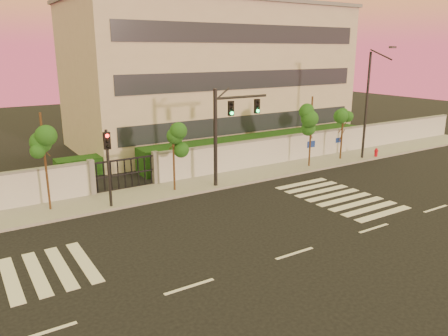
{
  "coord_description": "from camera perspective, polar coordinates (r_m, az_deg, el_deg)",
  "views": [
    {
      "loc": [
        -11.49,
        -12.58,
        8.27
      ],
      "look_at": [
        0.28,
        6.0,
        2.32
      ],
      "focal_mm": 35.0,
      "sensor_mm": 36.0,
      "label": 1
    }
  ],
  "objects": [
    {
      "name": "fire_hydrant",
      "position": [
        36.45,
        19.25,
        1.83
      ],
      "size": [
        0.31,
        0.31,
        0.82
      ],
      "rotation": [
        0.0,
        0.0,
        0.07
      ],
      "color": "red",
      "rests_on": "ground"
    },
    {
      "name": "institutional_building",
      "position": [
        40.24,
        -1.74,
        12.13
      ],
      "size": [
        24.4,
        12.4,
        12.25
      ],
      "color": "#B5AC99",
      "rests_on": "ground"
    },
    {
      "name": "ground",
      "position": [
        18.94,
        9.2,
        -10.97
      ],
      "size": [
        120.0,
        120.0,
        0.0
      ],
      "primitive_type": "plane",
      "color": "black",
      "rests_on": "ground"
    },
    {
      "name": "street_tree_f",
      "position": [
        34.5,
        15.25,
        5.71
      ],
      "size": [
        1.63,
        1.3,
        3.97
      ],
      "color": "#382314",
      "rests_on": "ground"
    },
    {
      "name": "hedge_row",
      "position": [
        31.01,
        -7.28,
        1.12
      ],
      "size": [
        41.0,
        4.25,
        1.8
      ],
      "color": "#113813",
      "rests_on": "ground"
    },
    {
      "name": "traffic_signal_main",
      "position": [
        26.69,
        0.29,
        5.6
      ],
      "size": [
        3.85,
        0.38,
        6.09
      ],
      "rotation": [
        0.0,
        0.0,
        -0.01
      ],
      "color": "black",
      "rests_on": "ground"
    },
    {
      "name": "street_tree_c",
      "position": [
        23.98,
        -22.54,
        3.42
      ],
      "size": [
        1.39,
        1.11,
        5.28
      ],
      "color": "#382314",
      "rests_on": "ground"
    },
    {
      "name": "street_tree_e",
      "position": [
        31.62,
        11.37,
        6.71
      ],
      "size": [
        1.54,
        1.23,
        5.16
      ],
      "color": "#382314",
      "rests_on": "ground"
    },
    {
      "name": "road_markings",
      "position": [
        20.82,
        -1.04,
        -8.24
      ],
      "size": [
        57.0,
        7.62,
        0.02
      ],
      "color": "silver",
      "rests_on": "ground"
    },
    {
      "name": "perimeter_wall",
      "position": [
        28.11,
        -6.87,
        0.19
      ],
      "size": [
        60.0,
        0.36,
        2.2
      ],
      "color": "#B8BBC0",
      "rests_on": "ground"
    },
    {
      "name": "streetlight_east",
      "position": [
        34.92,
        18.38,
        8.38
      ],
      "size": [
        0.51,
        2.06,
        8.55
      ],
      "color": "black",
      "rests_on": "ground"
    },
    {
      "name": "traffic_signal_secondary",
      "position": [
        23.62,
        -14.9,
        1.08
      ],
      "size": [
        0.34,
        0.33,
        4.32
      ],
      "rotation": [
        0.0,
        0.0,
        -0.18
      ],
      "color": "black",
      "rests_on": "ground"
    },
    {
      "name": "street_tree_d",
      "position": [
        25.75,
        -6.62,
        3.34
      ],
      "size": [
        1.47,
        1.17,
        4.14
      ],
      "color": "#382314",
      "rests_on": "ground"
    },
    {
      "name": "sidewalk",
      "position": [
        27.05,
        -5.62,
        -2.57
      ],
      "size": [
        60.0,
        3.0,
        0.15
      ],
      "primitive_type": "cube",
      "color": "gray",
      "rests_on": "ground"
    }
  ]
}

